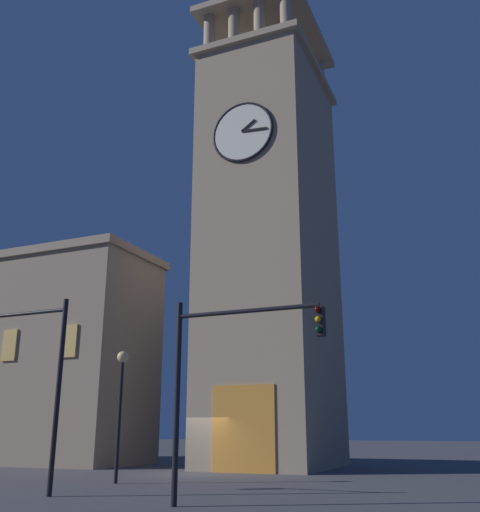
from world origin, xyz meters
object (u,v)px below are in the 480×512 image
Objects in this scene: traffic_signal_mid at (225,361)px; street_lamp at (121,389)px; clocktower at (271,245)px; traffic_signal_near at (34,362)px.

traffic_signal_mid is 8.56m from street_lamp.
traffic_signal_near is (2.54, 15.65, -8.28)m from clocktower.
traffic_signal_near is at bearing 86.07° from street_lamp.
clocktower is 14.39m from street_lamp.
street_lamp is (6.81, -5.18, -0.21)m from traffic_signal_mid.
traffic_signal_near is 1.23× the size of street_lamp.
clocktower is 5.41× the size of traffic_signal_mid.
clocktower is 17.89m from traffic_signal_near.
traffic_signal_near is 1.12× the size of traffic_signal_mid.
traffic_signal_near reaches higher than street_lamp.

